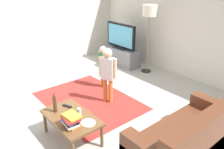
# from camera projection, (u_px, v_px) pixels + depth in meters

# --- Properties ---
(ground) EXTENTS (7.80, 7.80, 0.00)m
(ground) POSITION_uv_depth(u_px,v_px,m) (88.00, 114.00, 4.40)
(ground) COLOR #B2ADA3
(wall_back) EXTENTS (6.00, 0.12, 2.70)m
(wall_back) POSITION_uv_depth(u_px,v_px,m) (187.00, 24.00, 5.63)
(wall_back) COLOR silver
(wall_back) RESTS_ON ground
(wall_left) EXTENTS (0.12, 6.00, 2.70)m
(wall_left) POSITION_uv_depth(u_px,v_px,m) (21.00, 21.00, 5.99)
(wall_left) COLOR silver
(wall_left) RESTS_ON ground
(area_rug) EXTENTS (2.20, 1.60, 0.01)m
(area_rug) POSITION_uv_depth(u_px,v_px,m) (89.00, 101.00, 4.85)
(area_rug) COLOR #9E2D28
(area_rug) RESTS_ON ground
(tv_stand) EXTENTS (1.20, 0.44, 0.50)m
(tv_stand) POSITION_uv_depth(u_px,v_px,m) (121.00, 56.00, 6.80)
(tv_stand) COLOR slate
(tv_stand) RESTS_ON ground
(tv) EXTENTS (1.10, 0.28, 0.71)m
(tv) POSITION_uv_depth(u_px,v_px,m) (121.00, 36.00, 6.55)
(tv) COLOR black
(tv) RESTS_ON tv_stand
(couch) EXTENTS (0.80, 1.80, 0.86)m
(couch) POSITION_uv_depth(u_px,v_px,m) (190.00, 141.00, 3.22)
(couch) COLOR brown
(couch) RESTS_ON ground
(floor_lamp) EXTENTS (0.36, 0.36, 1.78)m
(floor_lamp) POSITION_uv_depth(u_px,v_px,m) (150.00, 14.00, 5.76)
(floor_lamp) COLOR #262626
(floor_lamp) RESTS_ON ground
(child_near_tv) EXTENTS (0.33, 0.16, 1.00)m
(child_near_tv) POSITION_uv_depth(u_px,v_px,m) (103.00, 63.00, 5.24)
(child_near_tv) COLOR orange
(child_near_tv) RESTS_ON ground
(child_center) EXTENTS (0.35, 0.23, 1.16)m
(child_center) POSITION_uv_depth(u_px,v_px,m) (108.00, 71.00, 4.55)
(child_center) COLOR orange
(child_center) RESTS_ON ground
(coffee_table) EXTENTS (1.00, 0.60, 0.42)m
(coffee_table) POSITION_uv_depth(u_px,v_px,m) (71.00, 119.00, 3.57)
(coffee_table) COLOR brown
(coffee_table) RESTS_ON ground
(book_stack) EXTENTS (0.29, 0.25, 0.19)m
(book_stack) POSITION_uv_depth(u_px,v_px,m) (71.00, 120.00, 3.29)
(book_stack) COLOR orange
(book_stack) RESTS_ON coffee_table
(bottle) EXTENTS (0.06, 0.06, 0.34)m
(bottle) POSITION_uv_depth(u_px,v_px,m) (55.00, 104.00, 3.63)
(bottle) COLOR #4C3319
(bottle) RESTS_ON coffee_table
(tv_remote) EXTENTS (0.18, 0.11, 0.02)m
(tv_remote) POSITION_uv_depth(u_px,v_px,m) (67.00, 106.00, 3.82)
(tv_remote) COLOR black
(tv_remote) RESTS_ON coffee_table
(soda_can) EXTENTS (0.07, 0.07, 0.12)m
(soda_can) POSITION_uv_depth(u_px,v_px,m) (79.00, 112.00, 3.57)
(soda_can) COLOR silver
(soda_can) RESTS_ON coffee_table
(plate) EXTENTS (0.22, 0.22, 0.02)m
(plate) POSITION_uv_depth(u_px,v_px,m) (88.00, 123.00, 3.38)
(plate) COLOR white
(plate) RESTS_ON coffee_table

